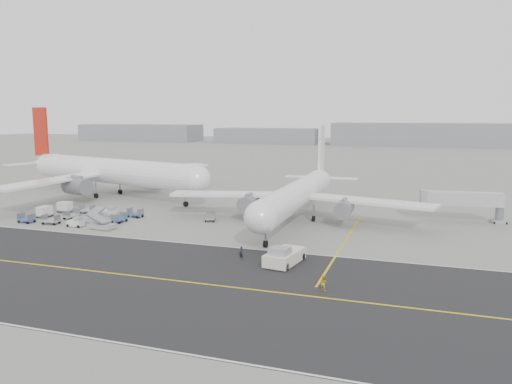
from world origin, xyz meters
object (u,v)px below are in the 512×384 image
(airliner_b, at_px, (298,194))
(ground_crew_a, at_px, (241,253))
(ground_crew_b, at_px, (323,283))
(airliner_a, at_px, (108,171))
(pushback_tug, at_px, (284,256))
(jet_bridge, at_px, (463,200))

(airliner_b, distance_m, ground_crew_a, 26.66)
(ground_crew_b, bearing_deg, ground_crew_a, -12.62)
(airliner_a, relative_size, ground_crew_a, 34.19)
(pushback_tug, relative_size, ground_crew_b, 5.34)
(ground_crew_a, bearing_deg, ground_crew_b, -16.43)
(jet_bridge, xyz_separation_m, ground_crew_a, (-29.38, -34.77, -3.00))
(airliner_b, bearing_deg, pushback_tug, -80.01)
(airliner_b, relative_size, jet_bridge, 3.29)
(airliner_b, relative_size, ground_crew_a, 28.24)
(airliner_a, distance_m, airliner_b, 50.45)
(pushback_tug, bearing_deg, jet_bridge, 65.39)
(airliner_b, xyz_separation_m, pushback_tug, (4.71, -26.65, -3.83))
(airliner_b, height_order, ground_crew_b, airliner_b)
(airliner_b, xyz_separation_m, ground_crew_a, (-1.24, -26.33, -4.01))
(airliner_a, relative_size, jet_bridge, 3.99)
(jet_bridge, bearing_deg, airliner_b, -169.42)
(pushback_tug, bearing_deg, airliner_b, 109.15)
(airliner_a, height_order, pushback_tug, airliner_a)
(airliner_a, relative_size, ground_crew_b, 35.24)
(jet_bridge, distance_m, ground_crew_b, 46.34)
(airliner_a, bearing_deg, pushback_tug, -110.66)
(airliner_a, bearing_deg, jet_bridge, -77.50)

